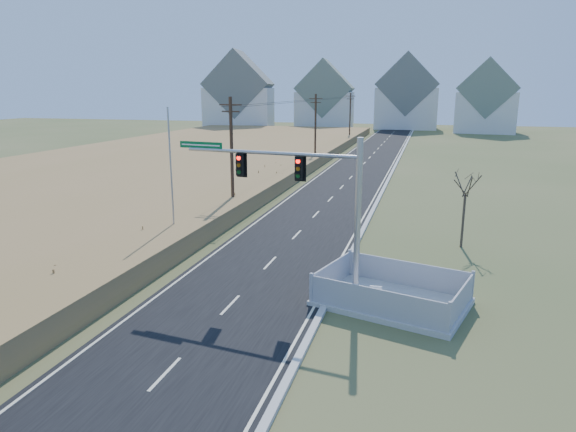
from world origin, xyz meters
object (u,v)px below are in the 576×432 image
object	(u,v)px
traffic_signal_mast	(318,201)
fence_enclosure	(392,299)
open_sign	(375,293)
bare_tree	(466,183)
flagpole	(172,191)

from	to	relation	value
traffic_signal_mast	fence_enclosure	size ratio (longest dim) A/B	1.28
fence_enclosure	open_sign	xyz separation A→B (m)	(-0.76, 0.24, 0.09)
traffic_signal_mast	bare_tree	bearing A→B (deg)	62.27
flagpole	bare_tree	bearing A→B (deg)	13.14
traffic_signal_mast	bare_tree	xyz separation A→B (m)	(7.01, 10.00, -0.55)
open_sign	flagpole	size ratio (longest dim) A/B	0.08
open_sign	bare_tree	xyz separation A→B (m)	(4.25, 9.87, 3.67)
traffic_signal_mast	flagpole	world-z (taller)	flagpole
fence_enclosure	bare_tree	bearing A→B (deg)	86.92
flagpole	bare_tree	xyz separation A→B (m)	(17.49, 4.08, 0.65)
traffic_signal_mast	flagpole	bearing A→B (deg)	157.83
traffic_signal_mast	flagpole	size ratio (longest dim) A/B	1.10
traffic_signal_mast	fence_enclosure	distance (m)	5.56
flagpole	bare_tree	distance (m)	17.97
fence_enclosure	flagpole	bearing A→B (deg)	172.70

